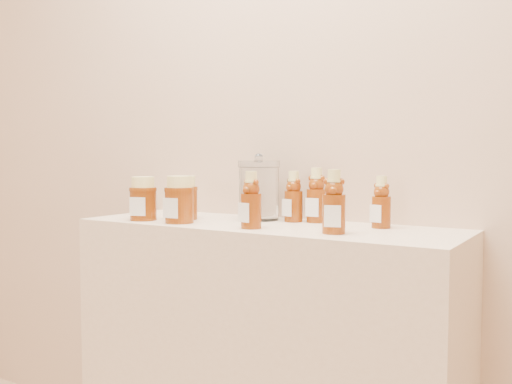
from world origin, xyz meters
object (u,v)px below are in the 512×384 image
Objects in this scene: bear_bottle_front_left at (251,196)px; honey_jar_left at (143,198)px; display_table at (264,368)px; glass_canister at (259,188)px; bear_bottle_back_left at (294,193)px.

bear_bottle_front_left is 1.32× the size of honey_jar_left.
glass_canister is at bearing 130.00° from display_table.
glass_canister is (-0.12, -0.01, 0.01)m from bear_bottle_back_left.
display_table is 8.46× the size of honey_jar_left.
glass_canister is (0.32, 0.21, 0.03)m from honey_jar_left.
glass_canister is at bearing -156.57° from bear_bottle_back_left.
display_table is 0.57m from glass_canister.
honey_jar_left is (-0.44, -0.22, -0.02)m from bear_bottle_back_left.
bear_bottle_back_left is 0.97× the size of bear_bottle_front_left.
honey_jar_left is at bearing -146.93° from glass_canister.
bear_bottle_front_left is at bearing -18.13° from honey_jar_left.
display_table is 0.55m from bear_bottle_front_left.
honey_jar_left is 0.38m from glass_canister.
display_table is 0.66m from honey_jar_left.
display_table is at bearing 112.92° from bear_bottle_front_left.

